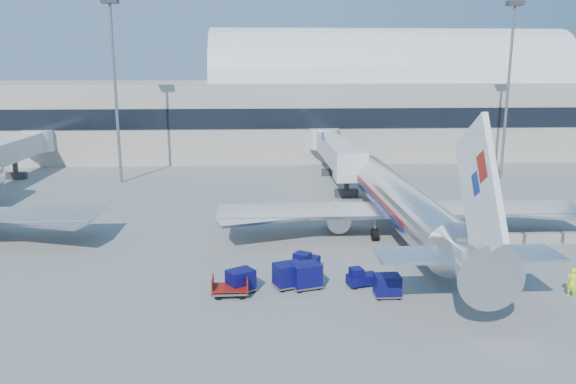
{
  "coord_description": "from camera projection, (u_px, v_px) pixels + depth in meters",
  "views": [
    {
      "loc": [
        -2.63,
        -41.86,
        14.47
      ],
      "look_at": [
        0.12,
        6.0,
        3.79
      ],
      "focal_mm": 35.0,
      "sensor_mm": 36.0,
      "label": 1
    }
  ],
  "objects": [
    {
      "name": "jetbridge_mid",
      "position": [
        6.0,
        152.0,
        71.32
      ],
      "size": [
        4.4,
        27.5,
        6.25
      ],
      "color": "silver",
      "rests_on": "ground"
    },
    {
      "name": "ramp_worker",
      "position": [
        572.0,
        282.0,
        35.98
      ],
      "size": [
        0.83,
        0.85,
        1.97
      ],
      "primitive_type": "imported",
      "rotation": [
        0.0,
        0.0,
        2.29
      ],
      "color": "#B9F119",
      "rests_on": "ground"
    },
    {
      "name": "cart_solo_far",
      "position": [
        501.0,
        263.0,
        39.68
      ],
      "size": [
        1.99,
        1.55,
        1.69
      ],
      "rotation": [
        0.0,
        0.0,
        0.05
      ],
      "color": "#0A0948",
      "rests_on": "ground"
    },
    {
      "name": "tug_lead",
      "position": [
        361.0,
        278.0,
        37.83
      ],
      "size": [
        2.2,
        1.46,
        1.31
      ],
      "rotation": [
        0.0,
        0.0,
        0.24
      ],
      "color": "#0A0948",
      "rests_on": "ground"
    },
    {
      "name": "cart_train_a",
      "position": [
        306.0,
        275.0,
        37.37
      ],
      "size": [
        2.31,
        2.01,
        1.72
      ],
      "rotation": [
        0.0,
        0.0,
        0.3
      ],
      "color": "#0A0948",
      "rests_on": "ground"
    },
    {
      "name": "barrier_near",
      "position": [
        504.0,
        239.0,
        46.94
      ],
      "size": [
        3.0,
        0.55,
        0.9
      ],
      "primitive_type": "cube",
      "color": "#9E9E96",
      "rests_on": "ground"
    },
    {
      "name": "ground",
      "position": [
        291.0,
        256.0,
        44.08
      ],
      "size": [
        260.0,
        260.0,
        0.0
      ],
      "primitive_type": "plane",
      "color": "gray",
      "rests_on": "ground"
    },
    {
      "name": "tug_right",
      "position": [
        500.0,
        269.0,
        39.34
      ],
      "size": [
        2.27,
        1.61,
        1.34
      ],
      "rotation": [
        0.0,
        0.0,
        -0.31
      ],
      "color": "#0A0948",
      "rests_on": "ground"
    },
    {
      "name": "cart_open_red",
      "position": [
        231.0,
        289.0,
        36.22
      ],
      "size": [
        2.36,
        1.68,
        0.63
      ],
      "rotation": [
        0.0,
        0.0,
        0.01
      ],
      "color": "slate",
      "rests_on": "ground"
    },
    {
      "name": "terminal",
      "position": [
        192.0,
        109.0,
        96.22
      ],
      "size": [
        170.0,
        28.15,
        21.0
      ],
      "color": "#B2AA9E",
      "rests_on": "ground"
    },
    {
      "name": "mast_east",
      "position": [
        510.0,
        65.0,
        71.78
      ],
      "size": [
        2.0,
        1.2,
        22.6
      ],
      "color": "slate",
      "rests_on": "ground"
    },
    {
      "name": "barrier_mid",
      "position": [
        542.0,
        238.0,
        47.13
      ],
      "size": [
        3.0,
        0.55,
        0.9
      ],
      "primitive_type": "cube",
      "color": "#9E9E96",
      "rests_on": "ground"
    },
    {
      "name": "cart_train_c",
      "position": [
        241.0,
        280.0,
        36.74
      ],
      "size": [
        2.19,
        2.07,
        1.54
      ],
      "rotation": [
        0.0,
        0.0,
        0.57
      ],
      "color": "#0A0948",
      "rests_on": "ground"
    },
    {
      "name": "tug_left",
      "position": [
        305.0,
        263.0,
        40.29
      ],
      "size": [
        2.36,
        2.76,
        1.61
      ],
      "rotation": [
        0.0,
        0.0,
        1.02
      ],
      "color": "#0A0948",
      "rests_on": "ground"
    },
    {
      "name": "cart_train_b",
      "position": [
        288.0,
        275.0,
        37.51
      ],
      "size": [
        2.31,
        2.05,
        1.68
      ],
      "rotation": [
        0.0,
        0.0,
        0.37
      ],
      "color": "#0A0948",
      "rests_on": "ground"
    },
    {
      "name": "cart_solo_near",
      "position": [
        387.0,
        285.0,
        35.96
      ],
      "size": [
        1.71,
        1.31,
        1.49
      ],
      "rotation": [
        0.0,
        0.0,
        0.01
      ],
      "color": "#0A0948",
      "rests_on": "ground"
    },
    {
      "name": "mast_west",
      "position": [
        114.0,
        65.0,
        68.98
      ],
      "size": [
        2.0,
        1.2,
        22.6
      ],
      "color": "slate",
      "rests_on": "ground"
    },
    {
      "name": "airliner_main",
      "position": [
        403.0,
        204.0,
        48.4
      ],
      "size": [
        32.0,
        37.26,
        12.07
      ],
      "color": "silver",
      "rests_on": "ground"
    },
    {
      "name": "jetbridge_near",
      "position": [
        334.0,
        149.0,
        73.68
      ],
      "size": [
        4.4,
        27.5,
        6.25
      ],
      "color": "silver",
      "rests_on": "ground"
    }
  ]
}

